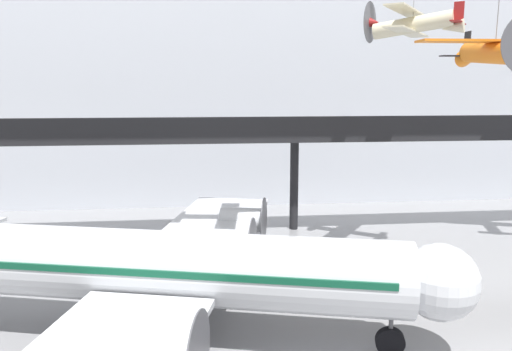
{
  "coord_description": "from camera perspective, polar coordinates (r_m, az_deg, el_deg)",
  "views": [
    {
      "loc": [
        -7.28,
        -12.95,
        11.89
      ],
      "look_at": [
        -4.92,
        9.84,
        7.7
      ],
      "focal_mm": 35.0,
      "sensor_mm": 36.0,
      "label": 1
    }
  ],
  "objects": [
    {
      "name": "suspended_plane_cream_biplane",
      "position": [
        34.97,
        17.41,
        16.16
      ],
      "size": [
        6.35,
        6.87,
        7.57
      ],
      "rotation": [
        0.0,
        0.0,
        2.52
      ],
      "color": "beige"
    },
    {
      "name": "hangar_back_wall",
      "position": [
        50.34,
        2.46,
        12.7
      ],
      "size": [
        140.0,
        3.0,
        27.9
      ],
      "color": "silver",
      "rests_on": "ground"
    },
    {
      "name": "airliner_silver_main",
      "position": [
        24.17,
        -12.65,
        -10.2
      ],
      "size": [
        29.78,
        34.45,
        10.03
      ],
      "rotation": [
        0.0,
        0.0,
        -0.25
      ],
      "color": "silver",
      "rests_on": "ground"
    },
    {
      "name": "mezzanine_walkway",
      "position": [
        39.61,
        4.71,
        4.51
      ],
      "size": [
        110.0,
        3.2,
        9.52
      ],
      "color": "black",
      "rests_on": "ground"
    },
    {
      "name": "suspended_plane_orange_highwing",
      "position": [
        26.24,
        25.65,
        12.69
      ],
      "size": [
        7.52,
        6.14,
        9.88
      ],
      "rotation": [
        0.0,
        0.0,
        4.68
      ],
      "color": "orange"
    }
  ]
}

